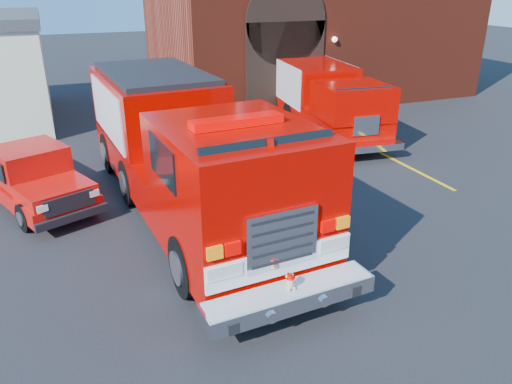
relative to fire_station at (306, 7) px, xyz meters
name	(u,v)px	position (x,y,z in m)	size (l,w,h in m)	color
ground	(238,222)	(-8.99, -13.98, -4.25)	(100.00, 100.00, 0.00)	black
parking_stripe_near	(421,173)	(-2.49, -12.98, -4.25)	(0.12, 3.00, 0.01)	#DDB20B
parking_stripe_mid	(367,146)	(-2.49, -9.98, -4.25)	(0.12, 3.00, 0.01)	#DDB20B
parking_stripe_far	(326,125)	(-2.49, -6.98, -4.25)	(0.12, 3.00, 0.01)	#DDB20B
fire_station	(306,7)	(0.00, 0.00, 0.00)	(15.20, 10.20, 8.45)	maroon
fire_engine	(185,149)	(-9.95, -12.86, -2.55)	(3.64, 10.84, 3.29)	black
pickup_truck	(29,175)	(-13.75, -10.69, -3.48)	(3.51, 5.30, 1.64)	black
secondary_truck	(323,96)	(-3.03, -7.51, -2.88)	(3.29, 8.01, 2.53)	black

